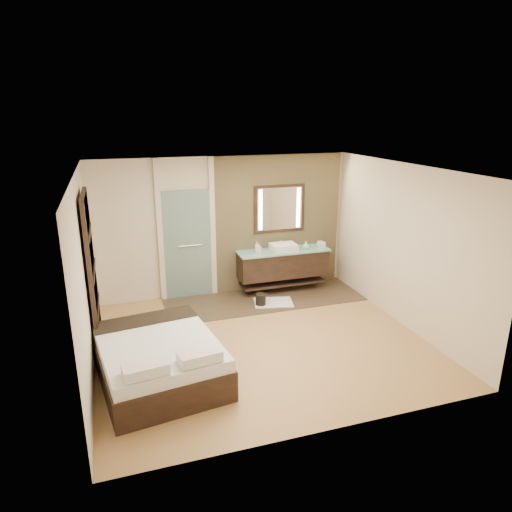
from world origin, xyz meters
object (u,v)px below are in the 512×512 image
object	(u,v)px
mirror_unit	(279,209)
bed	(159,360)
vanity	(283,263)
waste_bin	(261,300)

from	to	relation	value
mirror_unit	bed	distance (m)	4.12
vanity	bed	xyz separation A→B (m)	(-2.75, -2.51, -0.28)
mirror_unit	waste_bin	world-z (taller)	mirror_unit
vanity	mirror_unit	bearing A→B (deg)	90.00
vanity	bed	size ratio (longest dim) A/B	0.89
bed	mirror_unit	bearing A→B (deg)	37.07
vanity	mirror_unit	xyz separation A→B (m)	(0.00, 0.24, 1.07)
vanity	waste_bin	distance (m)	1.01
mirror_unit	waste_bin	bearing A→B (deg)	-128.51
bed	waste_bin	bearing A→B (deg)	34.62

